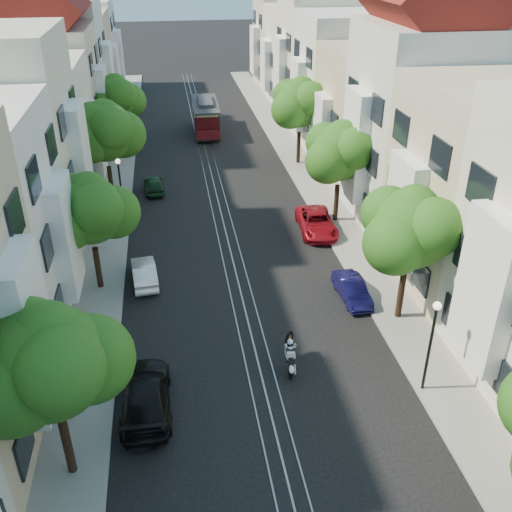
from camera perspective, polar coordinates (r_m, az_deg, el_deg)
name	(u,v)px	position (r m, az deg, el deg)	size (l,w,h in m)	color
ground	(213,182)	(43.50, -4.28, 7.36)	(200.00, 200.00, 0.00)	black
sidewalk_east	(307,176)	(44.58, 5.13, 7.96)	(2.50, 80.00, 0.12)	gray
sidewalk_west	(115,187)	(43.56, -13.88, 6.70)	(2.50, 80.00, 0.12)	gray
rail_left	(206,183)	(43.46, -5.00, 7.33)	(0.06, 80.00, 0.02)	gray
rail_slot	(213,182)	(43.49, -4.28, 7.38)	(0.06, 80.00, 0.02)	gray
rail_right	(221,182)	(43.54, -3.55, 7.42)	(0.06, 80.00, 0.02)	gray
lane_line	(213,182)	(43.50, -4.28, 7.37)	(0.08, 80.00, 0.01)	tan
townhouses_east	(371,108)	(44.28, 11.46, 14.34)	(7.75, 72.00, 12.00)	beige
townhouses_west	(37,123)	(42.61, -21.01, 12.30)	(7.75, 72.00, 11.76)	silver
tree_e_b	(412,230)	(26.23, 15.30, 2.49)	(4.93, 4.08, 6.68)	black
tree_e_c	(341,153)	(35.79, 8.50, 10.13)	(4.84, 3.99, 6.52)	black
tree_e_d	(301,104)	(45.90, 4.52, 14.91)	(5.01, 4.16, 6.85)	black
tree_w_a	(51,365)	(18.65, -19.80, -10.20)	(4.93, 4.08, 6.68)	black
tree_w_b	(91,212)	(29.03, -16.22, 4.26)	(4.72, 3.87, 6.27)	black
tree_w_c	(105,133)	(39.08, -14.84, 11.84)	(5.13, 4.28, 7.09)	black
tree_w_d	(116,99)	(49.79, -13.85, 14.99)	(4.84, 3.99, 6.52)	black
lamp_east	(432,334)	(22.98, 17.21, -7.42)	(0.32, 0.32, 4.16)	black
lamp_west	(120,181)	(36.90, -13.44, 7.33)	(0.32, 0.32, 4.16)	black
sportbike_rider	(290,353)	(24.34, 3.43, -9.68)	(0.66, 1.95, 1.42)	black
cable_car	(206,115)	(55.17, -5.06, 13.88)	(2.47, 7.45, 2.84)	black
parked_car_e_mid	(352,289)	(29.25, 9.58, -3.32)	(1.16, 3.34, 1.10)	#0C0B39
parked_car_e_far	(316,222)	(35.69, 6.07, 3.35)	(2.11, 4.57, 1.27)	maroon
parked_car_w_near	(146,395)	(22.95, -10.98, -13.49)	(1.93, 4.75, 1.38)	black
parked_car_w_mid	(144,273)	(30.78, -11.11, -1.65)	(1.22, 3.50, 1.15)	silver
parked_car_w_far	(154,184)	(42.15, -10.17, 7.09)	(1.35, 3.35, 1.14)	black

